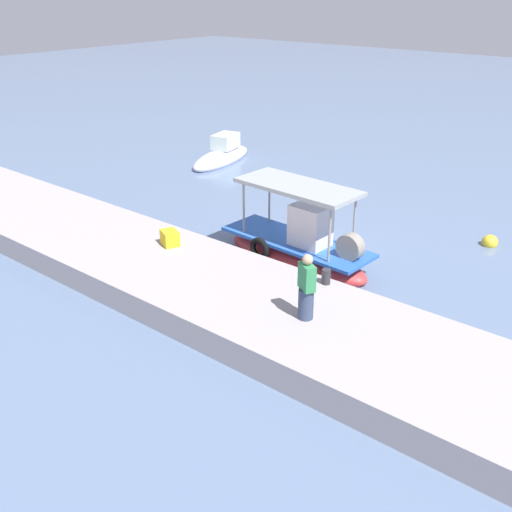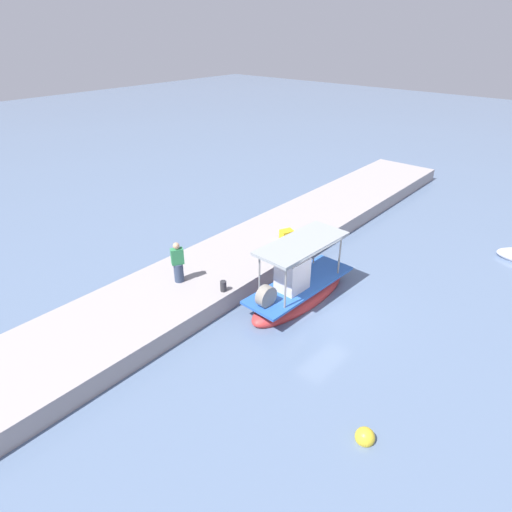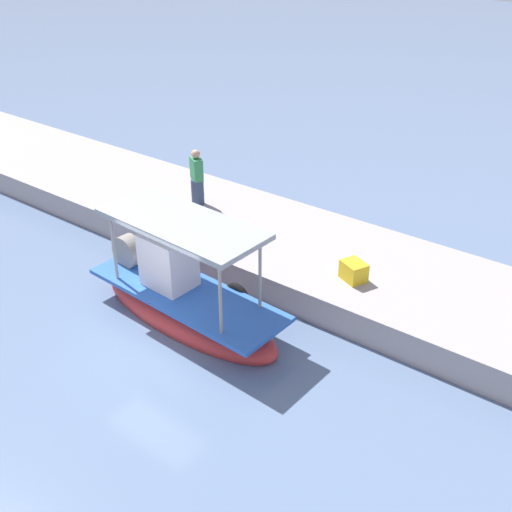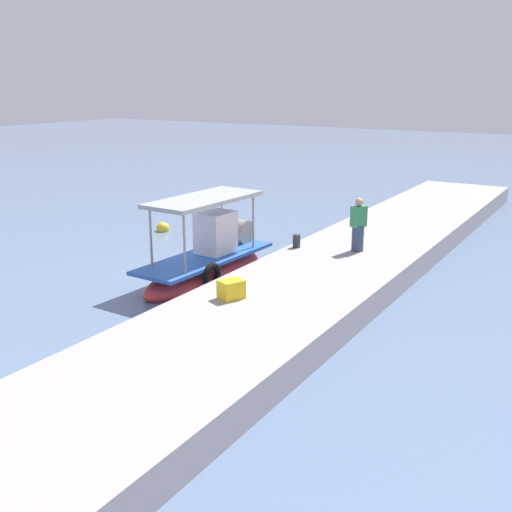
{
  "view_description": "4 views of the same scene",
  "coord_description": "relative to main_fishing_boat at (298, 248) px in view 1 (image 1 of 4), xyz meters",
  "views": [
    {
      "loc": [
        9.87,
        -14.64,
        8.05
      ],
      "look_at": [
        0.03,
        -2.61,
        0.88
      ],
      "focal_mm": 41.98,
      "sensor_mm": 36.0,
      "label": 1
    },
    {
      "loc": [
        12.08,
        7.39,
        9.67
      ],
      "look_at": [
        -0.08,
        -3.01,
        1.06
      ],
      "focal_mm": 30.62,
      "sensor_mm": 36.0,
      "label": 2
    },
    {
      "loc": [
        -8.21,
        7.67,
        8.32
      ],
      "look_at": [
        -0.75,
        -2.23,
        1.22
      ],
      "focal_mm": 42.98,
      "sensor_mm": 36.0,
      "label": 3
    },
    {
      "loc": [
        -14.71,
        -11.27,
        5.85
      ],
      "look_at": [
        0.18,
        -2.35,
        0.95
      ],
      "focal_mm": 43.93,
      "sensor_mm": 36.0,
      "label": 4
    }
  ],
  "objects": [
    {
      "name": "moored_boat_near",
      "position": [
        -9.7,
        7.12,
        -0.24
      ],
      "size": [
        2.45,
        4.75,
        1.5
      ],
      "color": "silver",
      "rests_on": "ground_plane"
    },
    {
      "name": "main_fishing_boat",
      "position": [
        0.0,
        0.0,
        0.0
      ],
      "size": [
        5.26,
        1.89,
        2.88
      ],
      "color": "red",
      "rests_on": "ground_plane"
    },
    {
      "name": "mooring_bollard",
      "position": [
        2.22,
        -1.87,
        0.45
      ],
      "size": [
        0.24,
        0.24,
        0.41
      ],
      "primitive_type": "cylinder",
      "color": "#2D2D33",
      "rests_on": "dock_quay"
    },
    {
      "name": "fisherman_near_bollard",
      "position": [
        2.83,
        -3.68,
        1.0
      ],
      "size": [
        0.54,
        0.5,
        1.66
      ],
      "color": "#35435F",
      "rests_on": "dock_quay"
    },
    {
      "name": "ground_plane",
      "position": [
        -0.14,
        0.66,
        -0.49
      ],
      "size": [
        120.0,
        120.0,
        0.0
      ],
      "primitive_type": "plane",
      "color": "slate"
    },
    {
      "name": "marker_buoy",
      "position": [
        4.18,
        5.16,
        -0.39
      ],
      "size": [
        0.53,
        0.53,
        0.53
      ],
      "color": "yellow",
      "rests_on": "ground_plane"
    },
    {
      "name": "dock_quay",
      "position": [
        -0.14,
        -3.55,
        -0.12
      ],
      "size": [
        36.0,
        4.02,
        0.74
      ],
      "primitive_type": "cube",
      "color": "#A19A9B",
      "rests_on": "ground_plane"
    },
    {
      "name": "cargo_crate",
      "position": [
        -2.85,
        -2.72,
        0.47
      ],
      "size": [
        0.7,
        0.64,
        0.46
      ],
      "primitive_type": "cube",
      "rotation": [
        0.0,
        0.0,
        2.73
      ],
      "color": "gold",
      "rests_on": "dock_quay"
    }
  ]
}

